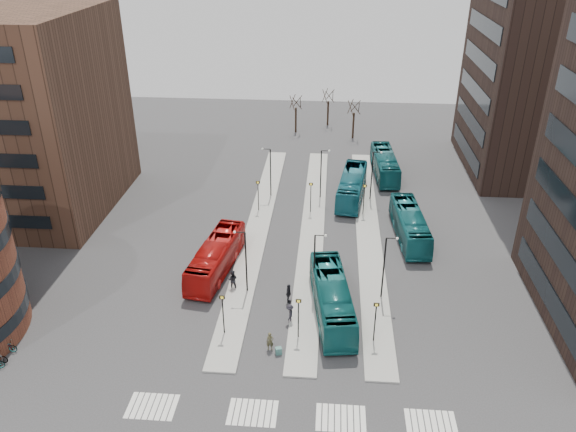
# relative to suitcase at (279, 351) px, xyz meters

# --- Properties ---
(island_left) EXTENTS (2.50, 45.00, 0.15)m
(island_left) POSITION_rel_suitcase_xyz_m (-4.21, 20.00, -0.22)
(island_left) COLOR gray
(island_left) RESTS_ON ground
(island_mid) EXTENTS (2.50, 45.00, 0.15)m
(island_mid) POSITION_rel_suitcase_xyz_m (1.79, 20.00, -0.22)
(island_mid) COLOR gray
(island_mid) RESTS_ON ground
(island_right) EXTENTS (2.50, 45.00, 0.15)m
(island_right) POSITION_rel_suitcase_xyz_m (7.79, 20.00, -0.22)
(island_right) COLOR gray
(island_right) RESTS_ON ground
(suitcase) EXTENTS (0.56, 0.50, 0.59)m
(suitcase) POSITION_rel_suitcase_xyz_m (0.00, 0.00, 0.00)
(suitcase) COLOR navy
(suitcase) RESTS_ON ground
(red_bus) EXTENTS (4.11, 11.24, 3.06)m
(red_bus) POSITION_rel_suitcase_xyz_m (-7.01, 11.26, 1.23)
(red_bus) COLOR #B3100D
(red_bus) RESTS_ON ground
(teal_bus_a) EXTENTS (4.26, 11.70, 3.19)m
(teal_bus_a) POSITION_rel_suitcase_xyz_m (4.01, 5.44, 1.30)
(teal_bus_a) COLOR #12595A
(teal_bus_a) RESTS_ON ground
(teal_bus_b) EXTENTS (4.07, 11.55, 3.15)m
(teal_bus_b) POSITION_rel_suitcase_xyz_m (6.16, 28.45, 1.28)
(teal_bus_b) COLOR #166171
(teal_bus_b) RESTS_ON ground
(teal_bus_c) EXTENTS (3.40, 11.15, 3.06)m
(teal_bus_c) POSITION_rel_suitcase_xyz_m (12.01, 19.20, 1.23)
(teal_bus_c) COLOR #135D63
(teal_bus_c) RESTS_ON ground
(teal_bus_d) EXTENTS (3.27, 11.20, 3.08)m
(teal_bus_d) POSITION_rel_suitcase_xyz_m (10.60, 35.76, 1.24)
(teal_bus_d) COLOR #12575D
(teal_bus_d) RESTS_ON ground
(traveller) EXTENTS (0.63, 0.45, 1.59)m
(traveller) POSITION_rel_suitcase_xyz_m (-0.70, 0.45, 0.50)
(traveller) COLOR #46422A
(traveller) RESTS_ON ground
(commuter_a) EXTENTS (0.92, 0.72, 1.87)m
(commuter_a) POSITION_rel_suitcase_xyz_m (-4.99, 8.46, 0.64)
(commuter_a) COLOR black
(commuter_a) RESTS_ON ground
(commuter_b) EXTENTS (0.54, 1.13, 1.87)m
(commuter_b) POSITION_rel_suitcase_xyz_m (0.25, 6.69, 0.64)
(commuter_b) COLOR black
(commuter_b) RESTS_ON ground
(commuter_c) EXTENTS (0.67, 1.12, 1.71)m
(commuter_c) POSITION_rel_suitcase_xyz_m (0.56, 4.00, 0.56)
(commuter_c) COLOR black
(commuter_c) RESTS_ON ground
(bicycle_far) EXTENTS (1.98, 0.86, 1.01)m
(bicycle_far) POSITION_rel_suitcase_xyz_m (-21.21, -1.48, 0.21)
(bicycle_far) COLOR gray
(bicycle_far) RESTS_ON ground
(crosswalk_stripes) EXTENTS (22.35, 2.40, 0.01)m
(crosswalk_stripes) POSITION_rel_suitcase_xyz_m (1.54, -6.00, -0.29)
(crosswalk_stripes) COLOR silver
(crosswalk_stripes) RESTS_ON ground
(tower_far) EXTENTS (20.12, 20.00, 30.00)m
(tower_far) POSITION_rel_suitcase_xyz_m (31.77, 40.00, 14.70)
(tower_far) COLOR black
(tower_far) RESTS_ON ground
(sign_poles) EXTENTS (12.45, 22.12, 3.65)m
(sign_poles) POSITION_rel_suitcase_xyz_m (1.39, 13.00, 2.11)
(sign_poles) COLOR black
(sign_poles) RESTS_ON ground
(lamp_posts) EXTENTS (14.04, 20.24, 6.12)m
(lamp_posts) POSITION_rel_suitcase_xyz_m (2.43, 18.00, 3.28)
(lamp_posts) COLOR black
(lamp_posts) RESTS_ON ground
(bare_trees) EXTENTS (10.97, 8.14, 5.90)m
(bare_trees) POSITION_rel_suitcase_xyz_m (2.46, 52.67, 2.43)
(bare_trees) COLOR black
(bare_trees) RESTS_ON ground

